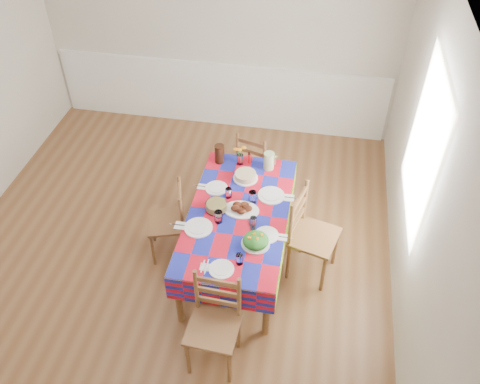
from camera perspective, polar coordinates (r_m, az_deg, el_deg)
name	(u,v)px	position (r m, az deg, el deg)	size (l,w,h in m)	color
room	(158,153)	(4.49, -9.19, 4.31)	(4.58, 5.08, 2.78)	brown
wainscot	(220,93)	(6.95, -2.25, 11.04)	(4.41, 0.06, 0.92)	white
window_right	(423,147)	(4.52, 19.87, 4.79)	(1.40, 1.40, 0.00)	white
dining_table	(238,218)	(4.88, -0.18, -2.96)	(0.95, 1.76, 0.69)	brown
setting_near_head	(227,265)	(4.36, -1.43, -8.23)	(0.35, 0.24, 0.11)	white
setting_left_near	(205,224)	(4.69, -3.95, -3.55)	(0.48, 0.28, 0.13)	white
setting_left_far	(220,190)	(5.03, -2.24, 0.25)	(0.41, 0.25, 0.11)	white
setting_right_near	(262,230)	(4.63, 2.52, -4.30)	(0.42, 0.24, 0.11)	white
setting_right_far	(265,196)	(4.96, 2.84, -0.45)	(0.50, 0.29, 0.13)	white
meat_platter	(241,209)	(4.83, 0.15, -1.87)	(0.34, 0.25, 0.07)	white
salad_platter	(256,241)	(4.52, 1.77, -5.49)	(0.26, 0.26, 0.11)	white
pasta_bowl	(216,206)	(4.84, -2.66, -1.60)	(0.21, 0.21, 0.08)	white
cake	(246,176)	(5.17, 0.63, 1.81)	(0.25, 0.25, 0.07)	white
serving_utensils	(252,220)	(4.75, 1.33, -3.15)	(0.13, 0.28, 0.01)	black
flower_vase	(240,157)	(5.33, 0.00, 3.99)	(0.14, 0.11, 0.22)	white
hot_sauce	(249,158)	(5.36, 1.03, 3.89)	(0.03, 0.03, 0.13)	red
green_pitcher	(269,161)	(5.27, 3.26, 3.52)	(0.11, 0.11, 0.19)	#ACC58B
tea_pitcher	(220,154)	(5.35, -2.32, 4.32)	(0.10, 0.10, 0.21)	black
name_card	(222,284)	(4.26, -2.01, -10.24)	(0.06, 0.02, 0.01)	white
chair_near	(214,324)	(4.31, -2.91, -14.64)	(0.43, 0.41, 0.94)	brown
chair_far	(255,162)	(5.82, 1.71, 3.36)	(0.47, 0.46, 0.86)	brown
chair_left	(170,221)	(5.15, -7.87, -3.27)	(0.47, 0.48, 0.87)	brown
chair_right	(310,235)	(4.93, 7.87, -4.85)	(0.52, 0.54, 1.00)	brown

